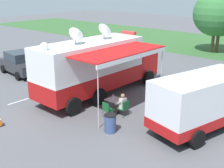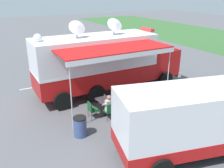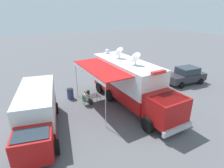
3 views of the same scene
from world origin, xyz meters
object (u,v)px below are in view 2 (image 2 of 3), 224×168
(command_truck, at_px, (107,61))
(water_bottle, at_px, (104,96))
(seated_responder, at_px, (108,106))
(folding_table, at_px, (105,100))
(trash_bin, at_px, (80,127))
(folding_chair_beside_table, at_px, (92,109))
(folding_chair_at_table, at_px, (110,110))
(support_truck, at_px, (199,121))
(car_behind_truck, at_px, (57,53))

(command_truck, distance_m, water_bottle, 3.00)
(seated_responder, bearing_deg, folding_table, 168.30)
(command_truck, bearing_deg, trash_bin, -40.77)
(seated_responder, bearing_deg, folding_chair_beside_table, -115.74)
(trash_bin, bearing_deg, folding_chair_at_table, 109.24)
(command_truck, relative_size, support_truck, 1.34)
(folding_table, height_order, folding_chair_at_table, folding_chair_at_table)
(folding_table, bearing_deg, car_behind_truck, 176.26)
(command_truck, distance_m, car_behind_truck, 7.88)
(folding_chair_at_table, distance_m, car_behind_truck, 11.13)
(folding_table, xyz_separation_m, seated_responder, (0.61, -0.13, -0.02))
(seated_responder, height_order, support_truck, support_truck)
(folding_chair_beside_table, xyz_separation_m, trash_bin, (1.18, -1.11, -0.06))
(folding_chair_at_table, distance_m, trash_bin, 1.94)
(folding_chair_at_table, bearing_deg, trash_bin, -70.76)
(folding_table, bearing_deg, seated_responder, -11.70)
(command_truck, relative_size, water_bottle, 42.46)
(folding_chair_beside_table, bearing_deg, car_behind_truck, 171.80)
(folding_chair_beside_table, bearing_deg, trash_bin, -43.27)
(folding_chair_at_table, bearing_deg, folding_chair_beside_table, -126.68)
(folding_chair_at_table, relative_size, car_behind_truck, 0.20)
(seated_responder, relative_size, trash_bin, 1.37)
(command_truck, bearing_deg, support_truck, 0.73)
(trash_bin, distance_m, support_truck, 4.86)
(command_truck, xyz_separation_m, folding_chair_at_table, (3.34, -1.60, -1.43))
(command_truck, height_order, trash_bin, command_truck)
(folding_chair_at_table, height_order, support_truck, support_truck)
(folding_chair_beside_table, bearing_deg, command_truck, 140.34)
(trash_bin, height_order, car_behind_truck, car_behind_truck)
(command_truck, height_order, car_behind_truck, command_truck)
(seated_responder, bearing_deg, water_bottle, 166.66)
(support_truck, bearing_deg, water_bottle, -162.52)
(command_truck, height_order, support_truck, command_truck)
(folding_chair_at_table, height_order, trash_bin, trash_bin)
(folding_table, distance_m, car_behind_truck, 10.32)
(support_truck, bearing_deg, car_behind_truck, -176.60)
(folding_table, height_order, support_truck, support_truck)
(command_truck, distance_m, support_truck, 7.22)
(command_truck, relative_size, folding_chair_at_table, 10.93)
(folding_chair_at_table, bearing_deg, command_truck, 154.40)
(folding_chair_at_table, relative_size, trash_bin, 0.96)
(folding_table, bearing_deg, trash_bin, -53.69)
(folding_chair_beside_table, height_order, seated_responder, seated_responder)
(folding_chair_at_table, height_order, folding_chair_beside_table, same)
(folding_table, height_order, trash_bin, trash_bin)
(folding_table, relative_size, seated_responder, 0.65)
(folding_table, distance_m, water_bottle, 0.22)
(water_bottle, bearing_deg, folding_chair_at_table, -10.83)
(car_behind_truck, bearing_deg, water_bottle, -3.50)
(water_bottle, xyz_separation_m, folding_chair_beside_table, (0.40, -0.90, -0.32))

